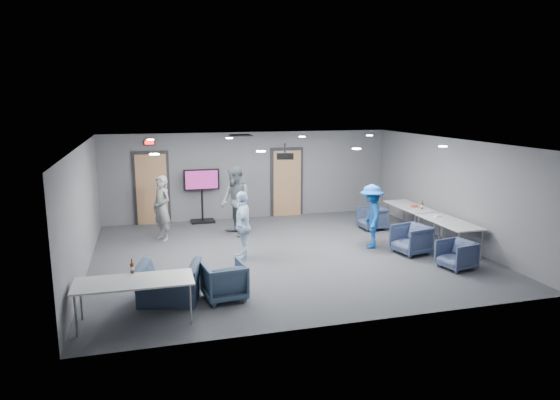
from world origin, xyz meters
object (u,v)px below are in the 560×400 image
object	(u,v)px
chair_right_b	(411,239)
table_right_b	(449,223)
chair_front_a	(224,281)
chair_front_b	(169,283)
table_right_a	(410,207)
person_b	(235,201)
person_c	(243,225)
person_d	(371,216)
chair_right_c	(456,255)
bottle_right	(422,206)
bottle_front	(132,268)
projector	(285,156)
tv_stand	(202,192)
person_a	(162,208)
chair_right_a	(372,218)
table_front_left	(134,283)

from	to	relation	value
chair_right_b	table_right_b	xyz separation A→B (m)	(1.05, 0.03, 0.34)
chair_front_a	chair_front_b	bearing A→B (deg)	-14.48
chair_front_a	table_right_b	bearing A→B (deg)	-171.35
table_right_a	person_b	bearing A→B (deg)	80.19
chair_right_b	table_right_b	bearing A→B (deg)	79.79
person_c	person_d	distance (m)	3.29
chair_right_c	bottle_right	bearing A→B (deg)	153.71
person_d	chair_right_c	size ratio (longest dim) A/B	2.32
bottle_front	chair_front_b	bearing A→B (deg)	29.96
projector	bottle_right	bearing A→B (deg)	23.84
person_c	tv_stand	bearing A→B (deg)	-164.59
person_c	tv_stand	distance (m)	3.90
person_a	table_right_b	world-z (taller)	person_a
chair_right_a	projector	distance (m)	4.13
person_d	chair_right_a	size ratio (longest dim) A/B	2.26
person_a	chair_right_b	bearing A→B (deg)	32.51
person_a	person_c	size ratio (longest dim) A/B	1.07
bottle_right	projector	bearing A→B (deg)	-169.28
person_a	bottle_right	distance (m)	7.02
chair_front_a	bottle_right	size ratio (longest dim) A/B	3.05
person_b	projector	world-z (taller)	projector
table_right_b	chair_right_c	bearing A→B (deg)	153.21
table_right_a	projector	xyz separation A→B (m)	(-4.04, -1.26, 1.72)
bottle_front	table_right_b	bearing A→B (deg)	13.91
person_d	chair_right_a	world-z (taller)	person_d
person_a	table_right_a	world-z (taller)	person_a
bottle_front	tv_stand	bearing A→B (deg)	73.03
chair_right_b	person_d	bearing A→B (deg)	-148.58
person_a	table_front_left	distance (m)	5.07
person_b	person_c	bearing A→B (deg)	-22.63
chair_right_b	bottle_right	distance (m)	1.91
person_d	table_right_b	distance (m)	1.90
person_c	table_right_b	bearing A→B (deg)	91.04
person_d	chair_right_a	distance (m)	1.92
person_a	tv_stand	size ratio (longest dim) A/B	1.06
table_right_a	bottle_right	xyz separation A→B (m)	(0.10, -0.48, 0.14)
person_b	table_right_a	size ratio (longest dim) A/B	1.07
table_front_left	bottle_right	bearing A→B (deg)	26.46
chair_front_a	chair_right_c	bearing A→B (deg)	176.88
person_b	table_right_b	size ratio (longest dim) A/B	1.01
person_d	chair_right_c	xyz separation A→B (m)	(1.11, -2.01, -0.49)
person_c	chair_right_b	xyz separation A→B (m)	(4.00, -0.67, -0.46)
person_a	chair_front_b	size ratio (longest dim) A/B	1.55
table_front_left	bottle_right	size ratio (longest dim) A/B	7.70
table_right_a	chair_right_a	bearing A→B (deg)	62.77
person_c	projector	distance (m)	1.89
person_b	person_c	world-z (taller)	person_b
chair_front_b	bottle_right	distance (m)	7.57
person_a	projector	size ratio (longest dim) A/B	3.91
chair_right_b	chair_front_b	xyz separation A→B (m)	(-5.82, -1.47, 0.01)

